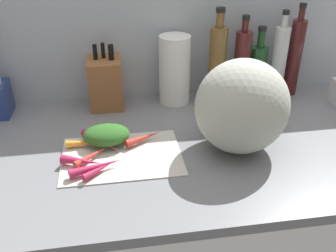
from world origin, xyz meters
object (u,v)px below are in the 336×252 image
object	(u,v)px
knife_block	(106,82)
cutting_board	(122,155)
carrot_5	(96,167)
carrot_6	(81,161)
carrot_1	(101,141)
paper_towel_roll	(175,70)
carrot_0	(93,155)
bottle_2	(257,70)
bottle_1	(241,65)
carrot_3	(144,138)
bottle_3	(279,62)
bottle_4	(294,57)
carrot_2	(100,169)
winter_squash	(242,107)
carrot_4	(88,142)
bottle_0	(217,64)

from	to	relation	value
knife_block	cutting_board	bearing A→B (deg)	-84.43
carrot_5	carrot_6	world-z (taller)	carrot_6
carrot_1	paper_towel_roll	bearing A→B (deg)	45.88
carrot_0	bottle_2	distance (cm)	73.53
knife_block	paper_towel_roll	xyz separation A→B (cm)	(25.85, -0.77, 3.55)
paper_towel_roll	bottle_2	bearing A→B (deg)	-0.59
bottle_1	carrot_1	bearing A→B (deg)	-153.49
carrot_1	carrot_6	distance (cm)	12.10
carrot_1	paper_towel_roll	size ratio (longest dim) A/B	0.68
carrot_3	carrot_5	distance (cm)	19.75
bottle_3	bottle_4	distance (cm)	7.68
carrot_2	winter_squash	world-z (taller)	winter_squash
cutting_board	bottle_2	distance (cm)	66.23
carrot_2	carrot_4	distance (cm)	15.16
carrot_0	carrot_6	distance (cm)	4.49
paper_towel_roll	bottle_0	distance (cm)	15.98
cutting_board	carrot_1	size ratio (longest dim) A/B	2.04
winter_squash	carrot_6	bearing A→B (deg)	-176.32
carrot_3	carrot_4	distance (cm)	17.21
carrot_3	bottle_1	size ratio (longest dim) A/B	0.39
carrot_3	paper_towel_roll	world-z (taller)	paper_towel_roll
winter_squash	bottle_0	world-z (taller)	bottle_0
paper_towel_roll	bottle_0	world-z (taller)	bottle_0
carrot_3	knife_block	distance (cm)	33.23
paper_towel_roll	bottle_4	xyz separation A→B (cm)	(47.30, 0.02, 2.55)
bottle_0	bottle_4	world-z (taller)	bottle_0
carrot_4	bottle_0	distance (cm)	56.18
cutting_board	carrot_1	bearing A→B (deg)	130.98
carrot_2	knife_block	xyz separation A→B (cm)	(2.95, 44.65, 7.48)
bottle_3	bottle_2	bearing A→B (deg)	165.92
carrot_2	carrot_6	xyz separation A→B (cm)	(-5.10, 4.13, 0.39)
bottle_1	carrot_4	bearing A→B (deg)	-155.08
cutting_board	carrot_5	world-z (taller)	carrot_5
carrot_1	bottle_3	world-z (taller)	bottle_3
paper_towel_roll	bottle_2	xyz separation A→B (cm)	(32.60, -0.34, -1.95)
bottle_2	carrot_6	bearing A→B (deg)	-149.34
cutting_board	carrot_0	size ratio (longest dim) A/B	2.67
winter_squash	paper_towel_roll	size ratio (longest dim) A/B	1.11
bottle_1	knife_block	bearing A→B (deg)	176.34
carrot_5	carrot_2	bearing A→B (deg)	-43.62
carrot_3	carrot_6	bearing A→B (deg)	-152.20
cutting_board	carrot_2	size ratio (longest dim) A/B	3.20
carrot_0	carrot_2	xyz separation A→B (cm)	(1.93, -7.29, -0.07)
cutting_board	winter_squash	bearing A→B (deg)	-1.25
carrot_4	carrot_6	size ratio (longest dim) A/B	1.13
carrot_4	bottle_3	bearing A→B (deg)	20.44
carrot_2	bottle_3	xyz separation A→B (cm)	(68.82, 41.69, 12.57)
winter_squash	bottle_4	bearing A→B (deg)	47.49
bottle_3	carrot_2	bearing A→B (deg)	-148.79
paper_towel_roll	carrot_3	bearing A→B (deg)	-116.76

